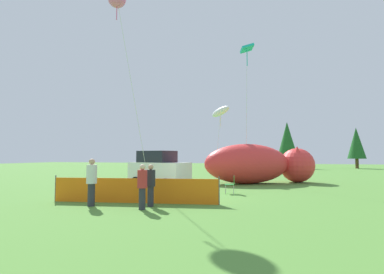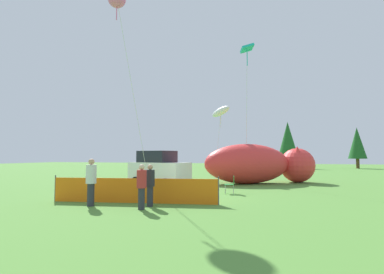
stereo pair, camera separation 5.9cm
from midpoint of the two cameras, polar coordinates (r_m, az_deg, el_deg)
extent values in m
plane|color=#548C38|center=(15.86, -2.82, -10.73)|extent=(120.00, 120.00, 0.00)
cube|color=white|center=(20.22, -6.34, -6.64)|extent=(4.39, 2.90, 1.28)
cube|color=#1E232D|center=(20.32, -6.76, -3.72)|extent=(2.61, 2.24, 0.77)
cylinder|color=black|center=(20.22, -1.95, -8.36)|extent=(0.62, 0.41, 0.57)
cylinder|color=black|center=(18.79, -5.10, -8.72)|extent=(0.62, 0.41, 0.57)
cylinder|color=black|center=(21.74, -7.43, -7.99)|extent=(0.62, 0.41, 0.57)
cylinder|color=black|center=(20.42, -10.70, -8.25)|extent=(0.62, 0.41, 0.57)
cube|color=#267F33|center=(15.89, 7.06, -8.96)|extent=(0.55, 0.55, 0.03)
cube|color=#267F33|center=(15.87, 7.91, -8.16)|extent=(0.09, 0.47, 0.44)
cylinder|color=#A5A5AD|center=(15.71, 6.27, -9.90)|extent=(0.02, 0.02, 0.48)
cylinder|color=#A5A5AD|center=(16.13, 6.33, -9.73)|extent=(0.02, 0.02, 0.48)
cylinder|color=#A5A5AD|center=(15.70, 7.82, -9.89)|extent=(0.02, 0.02, 0.48)
cylinder|color=#A5A5AD|center=(16.12, 7.84, -9.73)|extent=(0.02, 0.02, 0.48)
ellipsoid|color=red|center=(21.58, 10.40, -5.03)|extent=(6.83, 5.56, 2.80)
ellipsoid|color=yellow|center=(21.60, 10.42, -6.70)|extent=(4.53, 3.83, 1.26)
sphere|color=red|center=(23.49, 19.33, -5.11)|extent=(2.52, 2.52, 2.52)
cone|color=red|center=(24.11, 19.20, -2.67)|extent=(0.71, 0.71, 0.76)
cone|color=red|center=(22.85, 19.36, -2.63)|extent=(0.71, 0.71, 0.76)
cube|color=orange|center=(12.97, -11.06, -9.99)|extent=(7.01, 1.13, 1.03)
cylinder|color=#4C4C51|center=(14.47, -24.67, -8.85)|extent=(0.05, 0.05, 1.13)
cylinder|color=#4C4C51|center=(12.32, 5.03, -10.14)|extent=(0.05, 0.05, 1.13)
cylinder|color=#2D2D38|center=(11.39, -9.63, -11.52)|extent=(0.25, 0.25, 0.79)
cylinder|color=#B72D2D|center=(11.31, -9.59, -7.89)|extent=(0.36, 0.36, 0.66)
sphere|color=beige|center=(11.28, -9.57, -5.68)|extent=(0.21, 0.21, 0.21)
cylinder|color=#2D2D38|center=(12.02, -8.04, -11.14)|extent=(0.24, 0.24, 0.78)
cylinder|color=#26262D|center=(11.94, -8.01, -7.76)|extent=(0.36, 0.36, 0.65)
sphere|color=tan|center=(11.92, -7.99, -5.70)|extent=(0.21, 0.21, 0.21)
cylinder|color=#2D2D38|center=(12.62, -18.77, -10.38)|extent=(0.28, 0.28, 0.88)
cylinder|color=silver|center=(12.55, -18.69, -6.72)|extent=(0.40, 0.40, 0.73)
sphere|color=tan|center=(12.53, -18.65, -4.49)|extent=(0.24, 0.24, 0.24)
cylinder|color=silver|center=(23.71, 4.87, -1.57)|extent=(0.17, 1.64, 5.59)
ellipsoid|color=white|center=(24.74, 5.37, 4.85)|extent=(2.16, 2.32, 1.13)
cylinder|color=white|center=(24.65, 5.38, 3.24)|extent=(0.06, 0.06, 1.20)
cylinder|color=silver|center=(22.53, 10.27, 4.02)|extent=(0.29, 0.88, 9.85)
cube|color=#19B2B2|center=(23.27, 10.35, 16.28)|extent=(1.13, 1.15, 0.54)
cylinder|color=#19B2B2|center=(23.04, 10.37, 14.64)|extent=(0.06, 0.06, 1.20)
cylinder|color=silver|center=(19.16, -11.13, 7.59)|extent=(0.98, 2.77, 11.33)
cylinder|color=pink|center=(19.82, -14.23, 22.41)|extent=(0.06, 0.06, 1.20)
cylinder|color=brown|center=(50.28, 17.72, -4.63)|extent=(0.56, 0.56, 1.76)
cone|color=#1E5623|center=(50.34, 17.65, -0.42)|extent=(3.10, 3.10, 5.63)
cylinder|color=brown|center=(52.42, 28.90, -4.45)|extent=(0.48, 0.48, 1.50)
cone|color=#1E5623|center=(52.44, 28.79, -1.00)|extent=(2.64, 2.64, 4.80)
camera|label=1|loc=(0.03, -90.08, 0.01)|focal=28.00mm
camera|label=2|loc=(0.03, 89.92, -0.01)|focal=28.00mm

